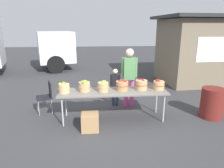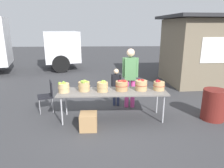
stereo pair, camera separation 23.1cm
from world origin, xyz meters
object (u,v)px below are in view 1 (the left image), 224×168
Objects in this scene: apple_basket_green_2 at (103,86)px; apple_basket_red_0 at (122,85)px; apple_basket_green_0 at (64,88)px; vendor_adult at (129,73)px; apple_basket_red_2 at (159,85)px; produce_crate at (90,122)px; trash_barrel at (212,103)px; child_customer at (115,84)px; folding_chair at (46,95)px; apple_basket_red_1 at (141,85)px; apple_basket_green_1 at (84,86)px; market_table at (113,92)px.

apple_basket_red_0 is at bearing 7.35° from apple_basket_green_2.
vendor_adult is (1.74, 0.80, 0.14)m from apple_basket_green_0.
produce_crate is (-1.76, -0.59, -0.67)m from apple_basket_red_2.
vendor_adult is at bearing 49.63° from produce_crate.
apple_basket_green_2 is 0.37× the size of trash_barrel.
apple_basket_red_0 is at bearing 111.17° from child_customer.
apple_basket_red_0 is 2.12m from folding_chair.
apple_basket_red_1 is (1.93, 0.08, 0.01)m from apple_basket_green_0.
produce_crate is (0.13, -0.60, -0.68)m from apple_basket_green_1.
apple_basket_red_1 is 2.59m from folding_chair.
apple_basket_green_0 is at bearing -178.29° from apple_basket_red_2.
child_customer is 2.88× the size of produce_crate.
vendor_adult is at bearing 55.27° from market_table.
apple_basket_red_0 reaches higher than folding_chair.
apple_basket_green_2 reaches higher than apple_basket_green_0.
child_customer is at bearing 63.25° from produce_crate.
market_table is 1.88m from folding_chair.
apple_basket_red_0 is (0.48, 0.06, -0.00)m from apple_basket_green_2.
market_table is 0.73m from apple_basket_green_1.
apple_basket_green_0 is 0.95m from apple_basket_green_2.
child_customer is at bearing 123.86° from apple_basket_red_1.
apple_basket_green_1 is 0.38× the size of trash_barrel.
apple_basket_green_0 is at bearing -176.87° from apple_basket_red_0.
apple_basket_red_0 is at bearing 179.55° from apple_basket_red_2.
apple_basket_green_1 is at bearing 9.51° from apple_basket_green_0.
vendor_adult reaches higher than apple_basket_red_2.
apple_basket_red_1 reaches higher than market_table.
apple_basket_red_1 reaches higher than produce_crate.
market_table is 8.33× the size of apple_basket_red_0.
vendor_adult is 1.92m from produce_crate.
apple_basket_green_1 is at bearing 102.07° from produce_crate.
apple_basket_green_0 is at bearing -179.02° from apple_basket_green_2.
apple_basket_red_1 reaches higher than folding_chair.
apple_basket_red_2 is (0.45, -0.01, -0.02)m from apple_basket_red_1.
folding_chair is (-2.96, 0.54, -0.36)m from apple_basket_red_2.
child_customer is (-0.08, 0.86, -0.22)m from apple_basket_red_0.
market_table is at bearing -177.71° from apple_basket_red_2.
apple_basket_green_1 is 1.44m from apple_basket_red_1.
apple_basket_green_0 is 0.96× the size of apple_basket_red_2.
apple_basket_red_1 is at bearing 4.20° from market_table.
apple_basket_green_0 is 0.88× the size of apple_basket_red_0.
vendor_adult is at bearing 24.77° from apple_basket_green_0.
child_customer is 2.65m from trash_barrel.
market_table is 0.75m from apple_basket_red_1.
apple_basket_green_0 is 1.44m from apple_basket_red_0.
vendor_adult reaches higher than apple_basket_red_1.
apple_basket_red_2 is 0.98m from vendor_adult.
folding_chair reaches higher than trash_barrel.
apple_basket_red_0 is (0.94, -0.00, 0.00)m from apple_basket_green_1.
child_customer reaches higher than apple_basket_green_1.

